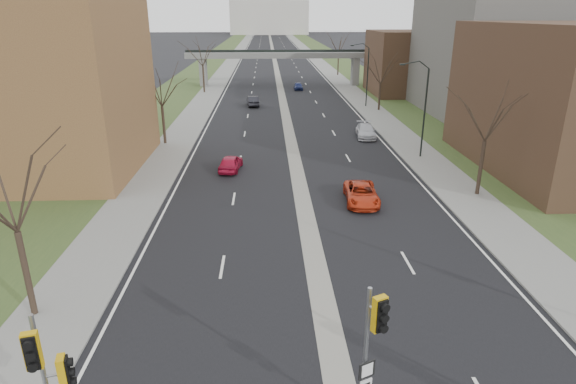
{
  "coord_description": "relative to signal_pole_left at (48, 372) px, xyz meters",
  "views": [
    {
      "loc": [
        -2.5,
        -10.71,
        12.69
      ],
      "look_at": [
        -1.46,
        12.65,
        3.97
      ],
      "focal_mm": 30.0,
      "sensor_mm": 36.0,
      "label": 1
    }
  ],
  "objects": [
    {
      "name": "car_right_far",
      "position": [
        11.81,
        74.44,
        -2.72
      ],
      "size": [
        1.49,
        3.69,
        1.26
      ],
      "primitive_type": "imported",
      "rotation": [
        0.0,
        0.0,
        -0.0
      ],
      "color": "navy",
      "rests_on": "ground"
    },
    {
      "name": "commercial_block_far",
      "position": [
        30.68,
        69.67,
        1.65
      ],
      "size": [
        14.0,
        14.0,
        10.0
      ],
      "primitive_type": "cube",
      "color": "#452E20",
      "rests_on": "ground"
    },
    {
      "name": "tree_left_b",
      "position": [
        -4.32,
        37.67,
        2.88
      ],
      "size": [
        6.75,
        6.75,
        8.81
      ],
      "color": "#382B21",
      "rests_on": "sidewalk_left"
    },
    {
      "name": "car_right_near",
      "position": [
        12.8,
        20.59,
        -2.68
      ],
      "size": [
        2.54,
        4.97,
        1.34
      ],
      "primitive_type": "imported",
      "rotation": [
        0.0,
        0.0,
        -0.06
      ],
      "color": "red",
      "rests_on": "ground"
    },
    {
      "name": "tree_left_a",
      "position": [
        -4.32,
        7.67,
        3.28
      ],
      "size": [
        7.2,
        7.2,
        9.4
      ],
      "color": "#382B21",
      "rests_on": "sidewalk_left"
    },
    {
      "name": "sidewalk_right",
      "position": [
        20.68,
        149.67,
        -3.29
      ],
      "size": [
        4.0,
        600.0,
        0.12
      ],
      "primitive_type": "cube",
      "color": "gray",
      "rests_on": "ground"
    },
    {
      "name": "car_right_mid",
      "position": [
        16.88,
        39.66,
        -2.65
      ],
      "size": [
        2.39,
        4.96,
        1.39
      ],
      "primitive_type": "imported",
      "rotation": [
        0.0,
        0.0,
        -0.09
      ],
      "color": "#B8BAC1",
      "rests_on": "ground"
    },
    {
      "name": "car_left_far",
      "position": [
        4.17,
        59.05,
        -2.64
      ],
      "size": [
        2.0,
        4.47,
        1.43
      ],
      "primitive_type": "imported",
      "rotation": [
        0.0,
        0.0,
        3.26
      ],
      "color": "black",
      "rests_on": "ground"
    },
    {
      "name": "signal_pole_median",
      "position": [
        9.24,
        0.75,
        0.24
      ],
      "size": [
        0.76,
        0.86,
        5.16
      ],
      "rotation": [
        0.0,
        0.0,
        0.43
      ],
      "color": "gray",
      "rests_on": "ground"
    },
    {
      "name": "road_surface",
      "position": [
        8.68,
        149.67,
        -3.35
      ],
      "size": [
        20.0,
        600.0,
        0.01
      ],
      "primitive_type": "cube",
      "color": "black",
      "rests_on": "ground"
    },
    {
      "name": "tree_left_c",
      "position": [
        -4.32,
        71.67,
        3.69
      ],
      "size": [
        7.65,
        7.65,
        9.99
      ],
      "color": "#382B21",
      "rests_on": "sidewalk_left"
    },
    {
      "name": "car_left_near",
      "position": [
        3.02,
        28.52,
        -2.67
      ],
      "size": [
        2.12,
        4.15,
        1.35
      ],
      "primitive_type": "imported",
      "rotation": [
        0.0,
        0.0,
        3.01
      ],
      "color": "#AD1333",
      "rests_on": "ground"
    },
    {
      "name": "streetlight_mid",
      "position": [
        19.67,
        31.67,
        3.6
      ],
      "size": [
        2.61,
        0.2,
        8.7
      ],
      "color": "black",
      "rests_on": "sidewalk_right"
    },
    {
      "name": "pedestrian_bridge",
      "position": [
        8.68,
        79.67,
        1.49
      ],
      "size": [
        34.0,
        3.0,
        6.45
      ],
      "color": "slate",
      "rests_on": "ground"
    },
    {
      "name": "signal_pole_left",
      "position": [
        0.0,
        0.0,
        0.0
      ],
      "size": [
        0.86,
        1.08,
        5.12
      ],
      "rotation": [
        0.0,
        0.0,
        0.23
      ],
      "color": "gray",
      "rests_on": "ground"
    },
    {
      "name": "capitol",
      "position": [
        8.68,
        319.67,
        15.25
      ],
      "size": [
        48.0,
        42.0,
        55.75
      ],
      "color": "#B8B5A9",
      "rests_on": "ground"
    },
    {
      "name": "median_strip",
      "position": [
        8.68,
        149.67,
        -3.35
      ],
      "size": [
        1.2,
        600.0,
        0.02
      ],
      "primitive_type": "cube",
      "color": "gray",
      "rests_on": "ground"
    },
    {
      "name": "commercial_block_mid",
      "position": [
        36.68,
        51.67,
        4.15
      ],
      "size": [
        18.0,
        22.0,
        15.0
      ],
      "primitive_type": "cube",
      "color": "#5A5852",
      "rests_on": "ground"
    },
    {
      "name": "grass_verge_right",
      "position": [
        26.68,
        149.67,
        -3.3
      ],
      "size": [
        8.0,
        600.0,
        0.1
      ],
      "primitive_type": "cube",
      "color": "#2B401D",
      "rests_on": "ground"
    },
    {
      "name": "streetlight_far",
      "position": [
        19.67,
        57.67,
        3.6
      ],
      "size": [
        2.61,
        0.2,
        8.7
      ],
      "color": "black",
      "rests_on": "sidewalk_right"
    },
    {
      "name": "tree_right_b",
      "position": [
        21.68,
        54.67,
        2.47
      ],
      "size": [
        6.3,
        6.3,
        8.22
      ],
      "color": "#382B21",
      "rests_on": "sidewalk_right"
    },
    {
      "name": "tree_right_a",
      "position": [
        21.68,
        21.67,
        3.28
      ],
      "size": [
        7.2,
        7.2,
        9.4
      ],
      "color": "#382B21",
      "rests_on": "sidewalk_right"
    },
    {
      "name": "grass_verge_left",
      "position": [
        -9.32,
        149.67,
        -3.3
      ],
      "size": [
        8.0,
        600.0,
        0.1
      ],
      "primitive_type": "cube",
      "color": "#2B401D",
      "rests_on": "ground"
    },
    {
      "name": "sidewalk_left",
      "position": [
        -3.32,
        149.67,
        -3.29
      ],
      "size": [
        4.0,
        600.0,
        0.12
      ],
      "primitive_type": "cube",
      "color": "gray",
      "rests_on": "ground"
    },
    {
      "name": "tree_right_c",
      "position": [
        21.68,
        94.67,
        3.69
      ],
      "size": [
        7.65,
        7.65,
        9.99
      ],
      "color": "#382B21",
      "rests_on": "sidewalk_right"
    }
  ]
}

